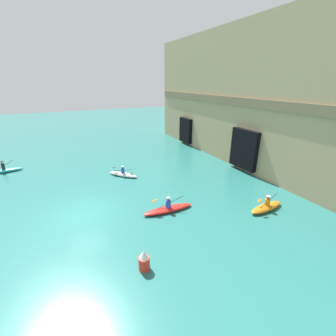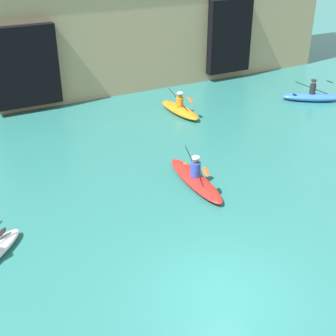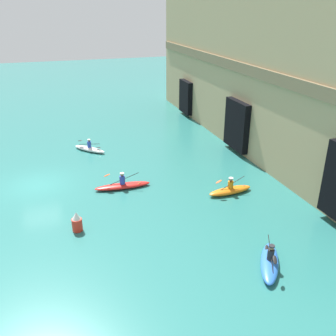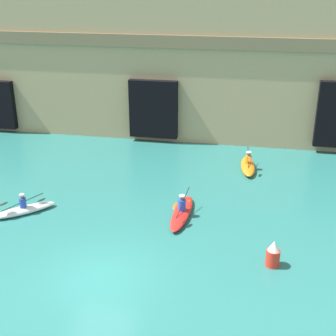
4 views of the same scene
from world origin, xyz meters
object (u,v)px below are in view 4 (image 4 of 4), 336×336
object	(u,v)px
kayak_white	(24,209)
kayak_orange	(248,166)
kayak_red	(182,212)
marker_buoy	(273,254)

from	to	relation	value
kayak_white	kayak_orange	size ratio (longest dim) A/B	0.89
kayak_orange	kayak_red	size ratio (longest dim) A/B	0.83
kayak_white	kayak_orange	world-z (taller)	kayak_orange
kayak_orange	marker_buoy	bearing A→B (deg)	-177.22
kayak_white	marker_buoy	xyz separation A→B (m)	(11.55, -2.12, 0.30)
kayak_red	marker_buoy	size ratio (longest dim) A/B	3.29
kayak_orange	kayak_red	bearing A→B (deg)	150.85
kayak_red	marker_buoy	world-z (taller)	marker_buoy
marker_buoy	kayak_red	bearing A→B (deg)	141.47
kayak_white	kayak_orange	distance (m)	12.69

